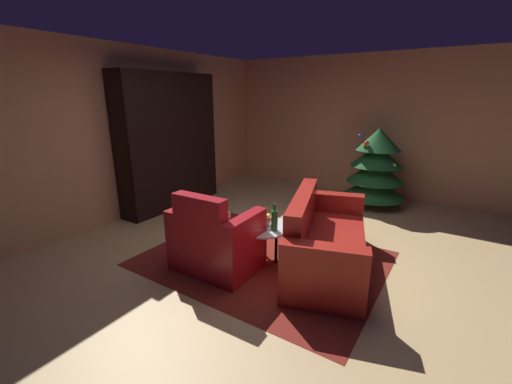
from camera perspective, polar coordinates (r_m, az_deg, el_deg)
The scene contains 11 objects.
ground_plane at distance 4.15m, azimuth 2.09°, elevation -10.92°, with size 7.95×7.95×0.00m, color tan.
wall_back at distance 6.80m, azimuth 17.13°, elevation 11.02°, with size 5.38×0.06×2.66m, color tan.
wall_left at distance 5.56m, azimuth -22.34°, elevation 9.38°, with size 0.06×6.75×2.66m, color tan.
area_rug at distance 4.06m, azimuth 1.28°, elevation -11.57°, with size 2.73×2.14×0.01m, color maroon.
bookshelf_unit at distance 5.90m, azimuth -13.96°, elevation 8.35°, with size 0.39×1.93×2.28m.
armchair_red at distance 3.74m, azimuth -7.16°, elevation -8.62°, with size 0.93×0.71×0.93m.
couch_red at distance 3.86m, azimuth 11.82°, elevation -8.63°, with size 1.30×1.97×0.85m.
coffee_table at distance 3.88m, azimuth 1.08°, elevation -6.56°, with size 0.67×0.67×0.44m.
book_stack_on_table at distance 3.87m, azimuth 1.03°, elevation -4.84°, with size 0.21×0.18×0.13m.
bottle_on_table at distance 3.70m, azimuth 3.25°, elevation -4.90°, with size 0.08×0.08×0.32m.
decorated_tree at distance 6.09m, azimuth 20.22°, elevation 4.04°, with size 1.08×1.08×1.38m.
Camera 1 is at (1.87, -3.16, 1.93)m, focal length 22.83 mm.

